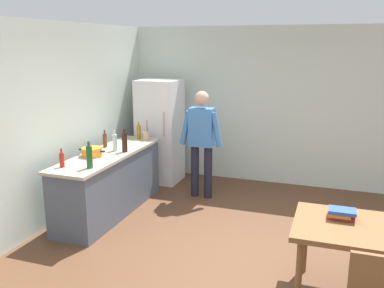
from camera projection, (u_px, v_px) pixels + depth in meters
ground_plane at (230, 261)px, 4.76m from camera, size 14.00×14.00×0.00m
wall_back at (275, 106)px, 7.19m from camera, size 6.40×0.12×2.70m
wall_left at (43, 126)px, 5.46m from camera, size 0.12×5.60×2.70m
kitchen_counter at (110, 183)px, 6.03m from camera, size 0.64×2.20×0.90m
refrigerator at (160, 131)px, 7.36m from camera, size 0.70×0.67×1.80m
person at (202, 137)px, 6.53m from camera, size 0.70×0.22×1.70m
dining_table at (371, 236)px, 3.87m from camera, size 1.40×0.90×0.75m
cooking_pot at (92, 152)px, 5.72m from camera, size 0.40×0.28×0.12m
utensil_jar at (146, 135)px, 6.67m from camera, size 0.11×0.11×0.32m
bottle_wine_dark at (125, 142)px, 5.93m from camera, size 0.08×0.08×0.34m
bottle_wine_green at (89, 157)px, 5.16m from camera, size 0.08×0.08×0.34m
bottle_beer_brown at (105, 140)px, 6.21m from camera, size 0.06×0.06×0.26m
bottle_water_clear at (115, 142)px, 5.99m from camera, size 0.07×0.07×0.30m
bottle_oil_amber at (139, 132)px, 6.74m from camera, size 0.06×0.06×0.28m
bottle_sauce_red at (62, 160)px, 5.21m from camera, size 0.06×0.06×0.24m
book_stack at (341, 214)px, 4.04m from camera, size 0.26×0.18×0.10m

